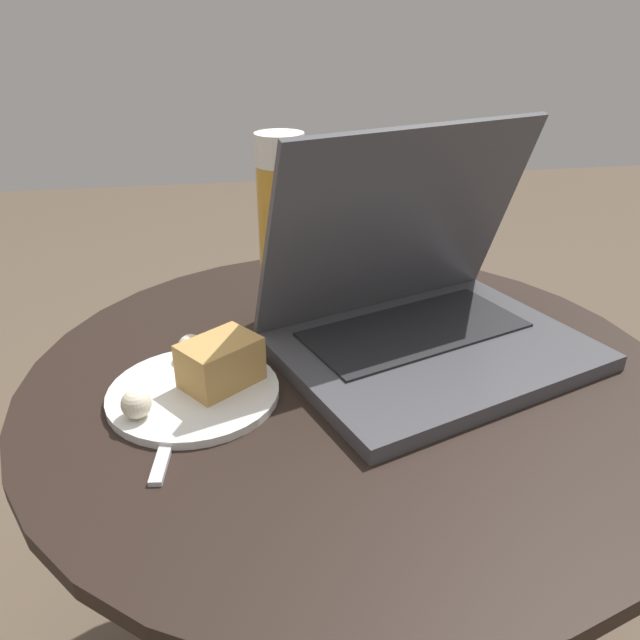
{
  "coord_description": "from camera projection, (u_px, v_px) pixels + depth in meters",
  "views": [
    {
      "loc": [
        -0.13,
        -0.6,
        0.91
      ],
      "look_at": [
        -0.04,
        -0.01,
        0.61
      ],
      "focal_mm": 35.0,
      "sensor_mm": 36.0,
      "label": 1
    }
  ],
  "objects": [
    {
      "name": "table",
      "position": [
        348.0,
        461.0,
        0.77
      ],
      "size": [
        0.73,
        0.73,
        0.54
      ],
      "color": "#9E9EA3",
      "rests_on": "ground_plane"
    },
    {
      "name": "laptop",
      "position": [
        421.0,
        307.0,
        0.73
      ],
      "size": [
        0.41,
        0.36,
        0.26
      ],
      "color": "#47474C",
      "rests_on": "table"
    },
    {
      "name": "fork",
      "position": [
        176.0,
        412.0,
        0.63
      ],
      "size": [
        0.04,
        0.18,
        0.0
      ],
      "color": "silver",
      "rests_on": "table"
    },
    {
      "name": "beer_glass",
      "position": [
        282.0,
        233.0,
        0.76
      ],
      "size": [
        0.06,
        0.06,
        0.24
      ],
      "color": "gold",
      "rests_on": "table"
    },
    {
      "name": "snack_plate",
      "position": [
        202.0,
        379.0,
        0.66
      ],
      "size": [
        0.18,
        0.18,
        0.06
      ],
      "color": "silver",
      "rests_on": "table"
    }
  ]
}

